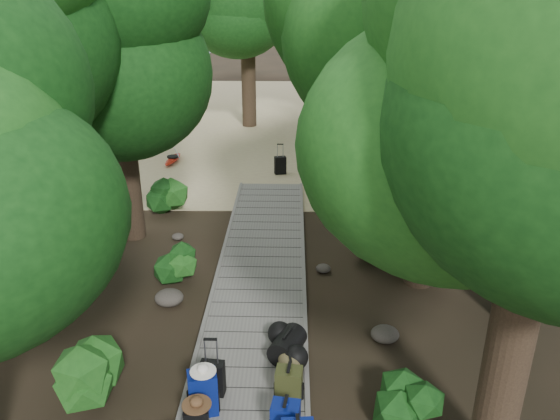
# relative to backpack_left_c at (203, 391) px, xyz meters

# --- Properties ---
(ground) EXTENTS (120.00, 120.00, 0.00)m
(ground) POSITION_rel_backpack_left_c_xyz_m (0.61, 3.03, -0.51)
(ground) COLOR #2F2317
(ground) RESTS_ON ground
(sand_beach) EXTENTS (40.00, 22.00, 0.02)m
(sand_beach) POSITION_rel_backpack_left_c_xyz_m (0.61, 19.03, -0.50)
(sand_beach) COLOR tan
(sand_beach) RESTS_ON ground
(boardwalk) EXTENTS (2.00, 12.00, 0.12)m
(boardwalk) POSITION_rel_backpack_left_c_xyz_m (0.61, 4.03, -0.45)
(boardwalk) COLOR slate
(boardwalk) RESTS_ON ground
(backpack_left_c) EXTENTS (0.49, 0.40, 0.79)m
(backpack_left_c) POSITION_rel_backpack_left_c_xyz_m (0.00, 0.00, 0.00)
(backpack_left_c) COLOR navy
(backpack_left_c) RESTS_ON boardwalk
(backpack_right_c) EXTENTS (0.43, 0.33, 0.67)m
(backpack_right_c) POSITION_rel_backpack_left_c_xyz_m (1.24, -0.48, -0.06)
(backpack_right_c) COLOR navy
(backpack_right_c) RESTS_ON boardwalk
(backpack_right_d) EXTENTS (0.43, 0.34, 0.62)m
(backpack_right_d) POSITION_rel_backpack_left_c_xyz_m (1.28, 0.31, -0.09)
(backpack_right_d) COLOR #3D3E1B
(backpack_right_d) RESTS_ON boardwalk
(duffel_right_khaki) EXTENTS (0.41, 0.56, 0.35)m
(duffel_right_khaki) POSITION_rel_backpack_left_c_xyz_m (1.29, 0.85, -0.22)
(duffel_right_khaki) COLOR olive
(duffel_right_khaki) RESTS_ON boardwalk
(duffel_right_black) EXTENTS (0.70, 0.84, 0.45)m
(duffel_right_black) POSITION_rel_backpack_left_c_xyz_m (1.24, 1.36, -0.17)
(duffel_right_black) COLOR black
(duffel_right_black) RESTS_ON boardwalk
(suitcase_on_boardwalk) EXTENTS (0.39, 0.24, 0.58)m
(suitcase_on_boardwalk) POSITION_rel_backpack_left_c_xyz_m (0.09, 0.41, -0.10)
(suitcase_on_boardwalk) COLOR black
(suitcase_on_boardwalk) RESTS_ON boardwalk
(lone_suitcase_on_sand) EXTENTS (0.43, 0.31, 0.61)m
(lone_suitcase_on_sand) POSITION_rel_backpack_left_c_xyz_m (0.87, 11.33, -0.19)
(lone_suitcase_on_sand) COLOR black
(lone_suitcase_on_sand) RESTS_ON sand_beach
(hat_brown) EXTENTS (0.41, 0.41, 0.12)m
(hat_brown) POSITION_rel_backpack_left_c_xyz_m (0.01, -0.54, 0.29)
(hat_brown) COLOR #51351E
(hat_brown) RESTS_ON backpack_left_b
(hat_white) EXTENTS (0.39, 0.39, 0.13)m
(hat_white) POSITION_rel_backpack_left_c_xyz_m (0.03, -0.05, 0.46)
(hat_white) COLOR silver
(hat_white) RESTS_ON backpack_left_c
(kayak) EXTENTS (0.98, 3.10, 0.31)m
(kayak) POSITION_rel_backpack_left_c_xyz_m (-3.07, 12.53, -0.34)
(kayak) COLOR #A71B0E
(kayak) RESTS_ON sand_beach
(sun_lounger) EXTENTS (0.74, 2.12, 0.68)m
(sun_lounger) POSITION_rel_backpack_left_c_xyz_m (3.32, 12.92, -0.16)
(sun_lounger) COLOR silver
(sun_lounger) RESTS_ON sand_beach
(tree_right_a) EXTENTS (4.85, 4.85, 8.08)m
(tree_right_a) POSITION_rel_backpack_left_c_xyz_m (3.98, -0.80, 3.53)
(tree_right_a) COLOR black
(tree_right_a) RESTS_ON ground
(tree_right_c) EXTENTS (5.06, 5.06, 8.76)m
(tree_right_c) POSITION_rel_backpack_left_c_xyz_m (4.07, 4.15, 3.86)
(tree_right_c) COLOR black
(tree_right_c) RESTS_ON ground
(tree_right_d) EXTENTS (5.43, 5.43, 9.95)m
(tree_right_d) POSITION_rel_backpack_left_c_xyz_m (5.75, 6.57, 4.46)
(tree_right_d) COLOR black
(tree_right_d) RESTS_ON ground
(tree_right_e) EXTENTS (4.51, 4.51, 8.11)m
(tree_right_e) POSITION_rel_backpack_left_c_xyz_m (4.57, 9.63, 3.54)
(tree_right_e) COLOR black
(tree_right_e) RESTS_ON ground
(tree_right_f) EXTENTS (5.29, 5.29, 9.45)m
(tree_right_f) POSITION_rel_backpack_left_c_xyz_m (7.37, 11.90, 4.21)
(tree_right_f) COLOR black
(tree_right_f) RESTS_ON ground
(tree_left_c) EXTENTS (4.61, 4.61, 8.02)m
(tree_left_c) POSITION_rel_backpack_left_c_xyz_m (-2.78, 6.31, 3.50)
(tree_left_c) COLOR black
(tree_left_c) RESTS_ON ground
(tree_back_a) EXTENTS (5.24, 5.24, 9.07)m
(tree_back_a) POSITION_rel_backpack_left_c_xyz_m (-0.70, 18.07, 4.02)
(tree_back_a) COLOR black
(tree_back_a) RESTS_ON ground
(tree_back_b) EXTENTS (5.88, 5.88, 10.51)m
(tree_back_b) POSITION_rel_backpack_left_c_xyz_m (2.78, 19.34, 4.74)
(tree_back_b) COLOR black
(tree_back_b) RESTS_ON ground
(tree_back_c) EXTENTS (4.76, 4.76, 8.58)m
(tree_back_c) POSITION_rel_backpack_left_c_xyz_m (5.20, 18.34, 3.77)
(tree_back_c) COLOR black
(tree_back_c) RESTS_ON ground
(tree_back_d) EXTENTS (5.24, 5.24, 8.74)m
(tree_back_d) POSITION_rel_backpack_left_c_xyz_m (-4.62, 17.25, 3.86)
(tree_back_d) COLOR black
(tree_back_d) RESTS_ON ground
(palm_right_a) EXTENTS (3.89, 3.89, 6.63)m
(palm_right_a) POSITION_rel_backpack_left_c_xyz_m (4.05, 8.45, 2.80)
(palm_right_a) COLOR #14380F
(palm_right_a) RESTS_ON ground
(palm_right_b) EXTENTS (3.89, 3.89, 7.52)m
(palm_right_b) POSITION_rel_backpack_left_c_xyz_m (5.23, 13.81, 3.25)
(palm_right_b) COLOR #14380F
(palm_right_b) RESTS_ON ground
(palm_right_c) EXTENTS (4.27, 4.27, 6.79)m
(palm_right_c) POSITION_rel_backpack_left_c_xyz_m (3.20, 15.63, 2.88)
(palm_right_c) COLOR #14380F
(palm_right_c) RESTS_ON ground
(palm_left_a) EXTENTS (4.19, 4.19, 6.67)m
(palm_left_a) POSITION_rel_backpack_left_c_xyz_m (-3.91, 8.91, 2.82)
(palm_left_a) COLOR #14380F
(palm_left_a) RESTS_ON ground
(rock_left_b) EXTENTS (0.32, 0.29, 0.17)m
(rock_left_b) POSITION_rel_backpack_left_c_xyz_m (-1.77, 1.17, -0.43)
(rock_left_b) COLOR #4C473F
(rock_left_b) RESTS_ON ground
(rock_left_c) EXTENTS (0.59, 0.53, 0.32)m
(rock_left_c) POSITION_rel_backpack_left_c_xyz_m (-1.20, 3.11, -0.35)
(rock_left_c) COLOR #4C473F
(rock_left_c) RESTS_ON ground
(rock_left_d) EXTENTS (0.30, 0.27, 0.17)m
(rock_left_d) POSITION_rel_backpack_left_c_xyz_m (-1.63, 6.14, -0.43)
(rock_left_d) COLOR #4C473F
(rock_left_d) RESTS_ON ground
(rock_right_b) EXTENTS (0.52, 0.47, 0.29)m
(rock_right_b) POSITION_rel_backpack_left_c_xyz_m (3.02, 2.00, -0.37)
(rock_right_b) COLOR #4C473F
(rock_right_b) RESTS_ON ground
(rock_right_c) EXTENTS (0.34, 0.31, 0.19)m
(rock_right_c) POSITION_rel_backpack_left_c_xyz_m (2.02, 4.54, -0.42)
(rock_right_c) COLOR #4C473F
(rock_right_c) RESTS_ON ground
(rock_right_d) EXTENTS (0.54, 0.49, 0.30)m
(rock_right_d) POSITION_rel_backpack_left_c_xyz_m (3.19, 7.39, -0.37)
(rock_right_d) COLOR #4C473F
(rock_right_d) RESTS_ON ground
(shrub_left_a) EXTENTS (1.22, 1.22, 1.10)m
(shrub_left_a) POSITION_rel_backpack_left_c_xyz_m (-1.73, 0.37, 0.04)
(shrub_left_a) COLOR #1A4E17
(shrub_left_a) RESTS_ON ground
(shrub_left_b) EXTENTS (0.92, 0.92, 0.83)m
(shrub_left_b) POSITION_rel_backpack_left_c_xyz_m (-1.25, 4.07, -0.10)
(shrub_left_b) COLOR #1A4E17
(shrub_left_b) RESTS_ON ground
(shrub_left_c) EXTENTS (1.14, 1.14, 1.03)m
(shrub_left_c) POSITION_rel_backpack_left_c_xyz_m (-2.27, 8.01, 0.00)
(shrub_left_c) COLOR #1A4E17
(shrub_left_c) RESTS_ON ground
(shrub_right_a) EXTENTS (0.87, 0.87, 0.78)m
(shrub_right_a) POSITION_rel_backpack_left_c_xyz_m (3.08, 0.04, -0.12)
(shrub_right_a) COLOR #1A4E17
(shrub_right_a) RESTS_ON ground
(shrub_right_b) EXTENTS (1.26, 1.26, 1.13)m
(shrub_right_b) POSITION_rel_backpack_left_c_xyz_m (3.31, 5.02, 0.05)
(shrub_right_b) COLOR #1A4E17
(shrub_right_b) RESTS_ON ground
(shrub_right_c) EXTENTS (0.86, 0.86, 0.77)m
(shrub_right_c) POSITION_rel_backpack_left_c_xyz_m (2.64, 8.17, -0.13)
(shrub_right_c) COLOR #1A4E17
(shrub_right_c) RESTS_ON ground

